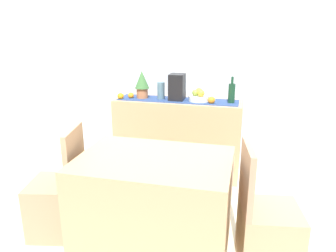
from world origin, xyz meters
The scene contains 18 objects.
ground_plane centered at (0.00, 0.00, -0.01)m, with size 6.40×6.40×0.02m, color beige.
room_wall_rear centered at (0.00, 1.18, 1.35)m, with size 6.40×0.06×2.70m, color silver.
sideboard_console centered at (0.00, 0.92, 0.43)m, with size 1.40×0.42×0.86m, color tan.
table_runner centered at (0.00, 0.92, 0.86)m, with size 1.31×0.32×0.01m, color navy.
fruit_bowl centered at (0.23, 0.92, 0.90)m, with size 0.22×0.22×0.06m, color white.
apple_rear centered at (0.22, 0.96, 0.96)m, with size 0.08×0.08×0.08m, color #96AD30.
apple_front centered at (0.20, 0.89, 0.96)m, with size 0.07×0.07×0.07m, color olive.
apple_upper centered at (0.26, 0.87, 0.96)m, with size 0.07×0.07×0.07m, color gold.
wine_bottle centered at (0.57, 0.92, 0.97)m, with size 0.07×0.07×0.28m.
coffee_maker centered at (-0.01, 0.92, 1.00)m, with size 0.16×0.18×0.29m, color black.
ceramic_vase centered at (-0.19, 0.92, 0.96)m, with size 0.08×0.08×0.19m, color slate.
potted_plant centered at (-0.41, 0.92, 1.03)m, with size 0.16×0.16×0.31m.
orange_loose_end centered at (-0.53, 0.89, 0.89)m, with size 0.07×0.07×0.07m, color orange.
orange_loose_near_bowl centered at (-0.63, 0.82, 0.90)m, with size 0.07×0.07×0.07m, color orange.
orange_loose_mid centered at (0.38, 0.84, 0.90)m, with size 0.08×0.08×0.08m, color orange.
dining_table centered at (0.12, -0.43, 0.37)m, with size 1.10×0.77×0.74m, color tan.
chair_near_window centered at (-0.69, -0.43, 0.27)m, with size 0.47×0.47×0.90m.
chair_by_corner centered at (0.93, -0.43, 0.27)m, with size 0.46×0.46×0.90m.
Camera 1 is at (0.73, -2.50, 1.65)m, focal length 34.98 mm.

